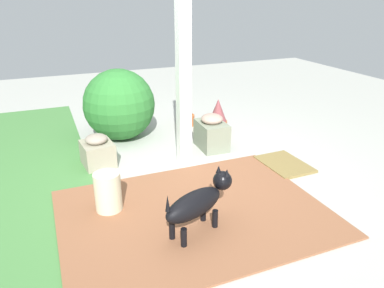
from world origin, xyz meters
The scene contains 11 objects.
ground_plane centered at (0.00, 0.00, 0.00)m, with size 12.00×12.00×0.00m, color #A6A79E.
brick_path centered at (-0.85, 0.26, 0.01)m, with size 1.80×2.40×0.02m, color brown.
porch_pillar centered at (0.24, -0.07, 1.13)m, with size 0.14×0.14×2.26m, color white.
stone_planter_nearest centered at (0.50, -0.56, 0.21)m, with size 0.48×0.34×0.46m.
stone_planter_mid centered at (0.54, 0.90, 0.17)m, with size 0.42×0.38×0.39m.
round_shrub centered at (1.30, 0.46, 0.48)m, with size 0.97×0.97×0.97m, color #2A6C2B.
terracotta_pot_tall centered at (1.46, -0.59, 0.20)m, with size 0.23×0.23×0.57m.
terracotta_pot_spiky centered at (0.99, -0.88, 0.24)m, with size 0.28×0.28×0.50m.
dog centered at (-1.11, 0.33, 0.29)m, with size 0.43×0.72×0.51m.
ceramic_urn centered at (-0.50, 0.97, 0.19)m, with size 0.25×0.25×0.39m, color beige.
doormat centered at (-0.31, -1.13, 0.01)m, with size 0.64×0.46×0.03m, color olive.
Camera 1 is at (-3.53, 1.38, 1.90)m, focal length 34.56 mm.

